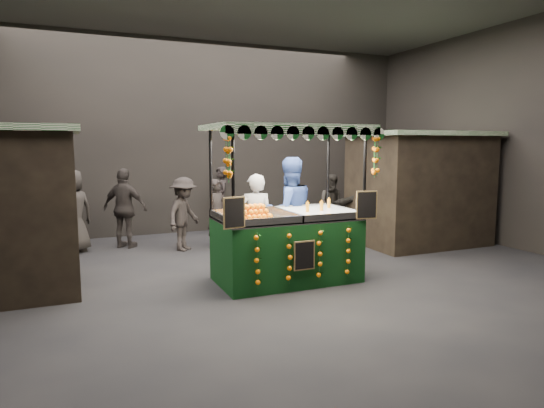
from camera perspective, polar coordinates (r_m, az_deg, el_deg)
name	(u,v)px	position (r m, az deg, el deg)	size (l,w,h in m)	color
ground	(270,280)	(8.19, -0.30, -9.16)	(12.00, 12.00, 0.00)	black
market_hall	(269,78)	(7.93, -0.31, 14.99)	(12.10, 10.10, 5.05)	black
neighbour_stall_right	(418,188)	(11.52, 17.33, 1.90)	(3.00, 2.20, 2.60)	black
juice_stall	(288,234)	(7.95, 1.96, -3.63)	(2.71, 1.59, 2.63)	black
vendor_grey	(256,222)	(8.73, -2.01, -2.16)	(0.73, 0.57, 1.78)	gray
vendor_blue	(289,212)	(8.91, 2.10, -1.00)	(1.01, 0.79, 2.08)	navy
shopper_0	(217,213)	(10.62, -6.68, -1.15)	(0.67, 0.61, 1.55)	black
shopper_1	(333,205)	(12.03, 7.37, -0.14)	(0.95, 0.89, 1.56)	#2D2924
shopper_2	(125,208)	(11.02, -17.38, -0.49)	(1.11, 0.98, 1.79)	#2D2724
shopper_3	(184,214)	(10.45, -10.64, -1.20)	(1.15, 1.16, 1.61)	black
shopper_4	(72,211)	(10.90, -23.03, -0.79)	(1.04, 0.91, 1.80)	#2B2623
shopper_5	(365,207)	(11.30, 11.22, -0.38)	(1.56, 1.32, 1.69)	black
shopper_6	(221,200)	(12.46, -6.21, 0.52)	(0.43, 0.64, 1.74)	black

